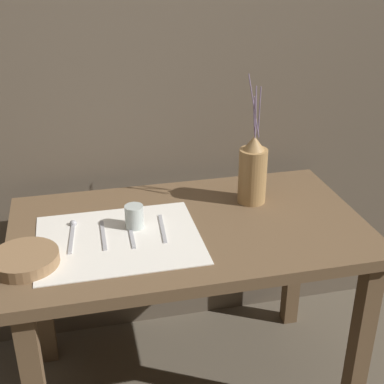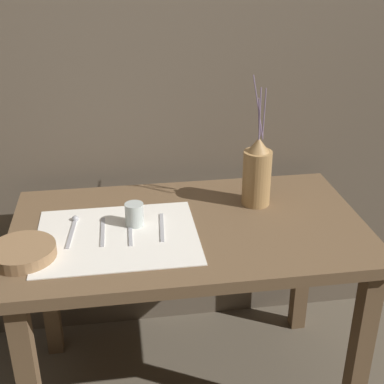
{
  "view_description": "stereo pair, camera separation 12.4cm",
  "coord_description": "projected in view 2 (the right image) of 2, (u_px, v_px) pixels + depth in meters",
  "views": [
    {
      "loc": [
        -0.34,
        -1.51,
        1.58
      ],
      "look_at": [
        0.01,
        0.0,
        0.83
      ],
      "focal_mm": 50.0,
      "sensor_mm": 36.0,
      "label": 1
    },
    {
      "loc": [
        -0.22,
        -1.53,
        1.58
      ],
      "look_at": [
        0.01,
        0.0,
        0.83
      ],
      "focal_mm": 50.0,
      "sensor_mm": 36.0,
      "label": 2
    }
  ],
  "objects": [
    {
      "name": "stone_wall_back",
      "position": [
        171.0,
        50.0,
        1.96
      ],
      "size": [
        7.0,
        0.06,
        2.4
      ],
      "color": "brown",
      "rests_on": "ground_plane"
    },
    {
      "name": "wooden_bowl",
      "position": [
        22.0,
        252.0,
        1.58
      ],
      "size": [
        0.2,
        0.2,
        0.04
      ],
      "color": "#8E6B47",
      "rests_on": "wooden_table"
    },
    {
      "name": "fork_outer",
      "position": [
        130.0,
        231.0,
        1.73
      ],
      "size": [
        0.02,
        0.18,
        0.0
      ],
      "color": "#A8A8AD",
      "rests_on": "wooden_table"
    },
    {
      "name": "spoon_outer",
      "position": [
        74.0,
        224.0,
        1.76
      ],
      "size": [
        0.03,
        0.2,
        0.02
      ],
      "color": "#A8A8AD",
      "rests_on": "wooden_table"
    },
    {
      "name": "glass_tumbler_near",
      "position": [
        134.0,
        214.0,
        1.75
      ],
      "size": [
        0.06,
        0.06,
        0.08
      ],
      "color": "#B7C1BC",
      "rests_on": "wooden_table"
    },
    {
      "name": "linen_cloth",
      "position": [
        117.0,
        236.0,
        1.7
      ],
      "size": [
        0.51,
        0.41,
        0.0
      ],
      "color": "white",
      "rests_on": "wooden_table"
    },
    {
      "name": "fork_inner",
      "position": [
        103.0,
        232.0,
        1.72
      ],
      "size": [
        0.02,
        0.18,
        0.0
      ],
      "color": "#A8A8AD",
      "rests_on": "wooden_table"
    },
    {
      "name": "wooden_table",
      "position": [
        189.0,
        251.0,
        1.82
      ],
      "size": [
        1.17,
        0.68,
        0.71
      ],
      "color": "brown",
      "rests_on": "ground_plane"
    },
    {
      "name": "knife_center",
      "position": [
        162.0,
        227.0,
        1.75
      ],
      "size": [
        0.03,
        0.18,
        0.0
      ],
      "color": "#A8A8AD",
      "rests_on": "wooden_table"
    },
    {
      "name": "ground_plane",
      "position": [
        189.0,
        384.0,
        2.08
      ],
      "size": [
        12.0,
        12.0,
        0.0
      ],
      "primitive_type": "plane",
      "color": "brown"
    },
    {
      "name": "pitcher_with_flowers",
      "position": [
        257.0,
        174.0,
        1.86
      ],
      "size": [
        0.1,
        0.1,
        0.46
      ],
      "color": "#A87F4C",
      "rests_on": "wooden_table"
    }
  ]
}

